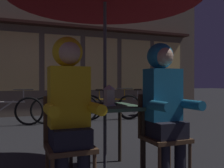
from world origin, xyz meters
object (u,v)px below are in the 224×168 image
Objects in this scene: person_left_hooded at (69,99)px; bicycle_fourth at (110,107)px; lantern at (109,95)px; bicycle_third at (66,109)px; cafe_table at (105,115)px; potted_plant at (154,97)px; chair_left at (68,139)px; bicycle_fifth at (147,106)px; chair_right at (161,131)px; book at (106,104)px; bicycle_second at (6,111)px; person_right_hooded at (164,97)px.

person_left_hooded is 0.85× the size of bicycle_fourth.
lantern is 3.62m from bicycle_third.
cafe_table is 4.98m from potted_plant.
bicycle_fourth is at bearing -165.22° from potted_plant.
lantern is at bearing 31.65° from chair_left.
lantern is 5.02m from potted_plant.
person_left_hooded reaches higher than bicycle_fifth.
lantern is at bearing 145.27° from chair_right.
person_left_hooded reaches higher than chair_left.
book is 4.89m from potted_plant.
bicycle_second and bicycle_fifth have the same top height.
lantern is 0.27× the size of chair_left.
bicycle_third is at bearing -1.80° from bicycle_second.
person_right_hooded is (0.96, 0.00, 0.00)m from person_left_hooded.
lantern is 0.63m from person_left_hooded.
person_left_hooded is at bearing -128.47° from potted_plant.
chair_left is at bearing -142.14° from book.
bicycle_fifth is at bearing -1.39° from bicycle_third.
bicycle_fifth is 0.74m from potted_plant.
lantern is 4.33m from bicycle_fifth.
bicycle_third is 2.25m from bicycle_fifth.
bicycle_second is (-1.59, 3.99, -0.50)m from person_right_hooded.
bicycle_fourth is 1.78× the size of potted_plant.
potted_plant reaches higher than book.
bicycle_second is 8.26× the size of book.
person_right_hooded is 3.99m from bicycle_third.
chair_right is 0.95× the size of potted_plant.
person_right_hooded is 4.33m from bicycle_second.
chair_left is 0.52× the size of bicycle_third.
bicycle_fourth is 3.75m from book.
chair_right is at bearing -49.35° from book.
chair_left is 4.36m from bicycle_fourth.
bicycle_fifth is (1.08, -0.08, 0.00)m from bicycle_fourth.
lantern reaches higher than bicycle_fourth.
chair_right is at bearing -120.27° from potted_plant.
chair_right reaches higher than bicycle_second.
lantern reaches higher than chair_left.
person_right_hooded is 0.85× the size of bicycle_second.
person_right_hooded is (0.00, -0.06, 0.36)m from chair_right.
chair_right reaches higher than bicycle_fifth.
cafe_table is 0.44× the size of bicycle_third.
person_left_hooded is at bearing -80.97° from bicycle_second.
bicycle_fifth is (2.98, 3.84, -0.14)m from chair_left.
lantern is at bearing -63.15° from cafe_table.
chair_right is 0.62× the size of person_right_hooded.
potted_plant is at bearing 53.45° from lantern.
chair_right is 4.34m from bicycle_fifth.
person_left_hooded reaches higher than bicycle_second.
lantern is 0.58m from person_right_hooded.
person_right_hooded is 4.12m from bicycle_fourth.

